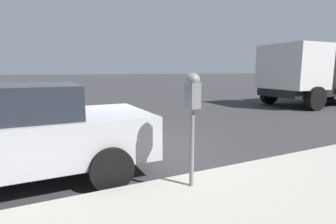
% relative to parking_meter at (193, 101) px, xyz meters
% --- Properties ---
extents(ground_plane, '(220.00, 220.00, 0.00)m').
position_rel_parking_meter_xyz_m(ground_plane, '(2.59, 0.39, -1.33)').
color(ground_plane, '#333335').
extents(parking_meter, '(0.21, 0.19, 1.56)m').
position_rel_parking_meter_xyz_m(parking_meter, '(0.00, 0.00, 0.00)').
color(parking_meter, gray).
rests_on(parking_meter, sidewalk).
extents(car_silver, '(2.11, 4.31, 1.51)m').
position_rel_parking_meter_xyz_m(car_silver, '(1.59, 2.34, -0.53)').
color(car_silver, '#B7BABF').
rests_on(car_silver, ground_plane).
extents(dump_truck, '(3.04, 6.95, 2.91)m').
position_rel_parking_meter_xyz_m(dump_truck, '(5.60, -11.31, 0.31)').
color(dump_truck, black).
rests_on(dump_truck, ground_plane).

